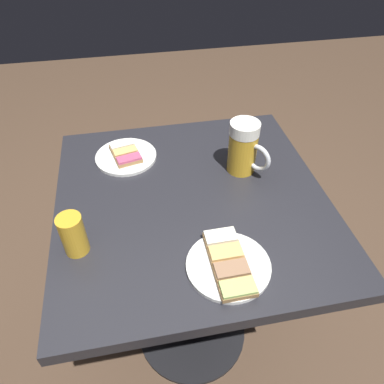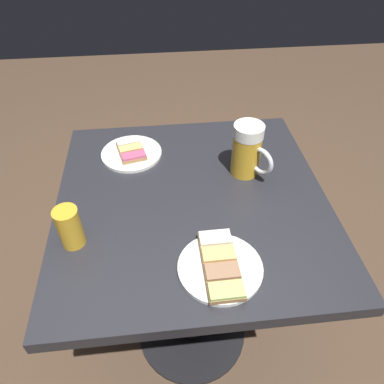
% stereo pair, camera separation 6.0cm
% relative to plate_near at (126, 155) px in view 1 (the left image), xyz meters
% --- Properties ---
extents(ground_plane, '(6.00, 6.00, 0.00)m').
position_rel_plate_near_xyz_m(ground_plane, '(0.17, -0.22, -0.79)').
color(ground_plane, '#4C3828').
extents(cafe_table, '(0.75, 0.77, 0.78)m').
position_rel_plate_near_xyz_m(cafe_table, '(0.17, -0.22, -0.18)').
color(cafe_table, black).
rests_on(cafe_table, ground_plane).
extents(plate_near, '(0.19, 0.19, 0.03)m').
position_rel_plate_near_xyz_m(plate_near, '(0.00, 0.00, 0.00)').
color(plate_near, white).
rests_on(plate_near, cafe_table).
extents(plate_far, '(0.20, 0.20, 0.03)m').
position_rel_plate_near_xyz_m(plate_far, '(0.21, -0.47, 0.00)').
color(plate_far, white).
rests_on(plate_far, cafe_table).
extents(beer_mug, '(0.11, 0.12, 0.16)m').
position_rel_plate_near_xyz_m(beer_mug, '(0.34, -0.13, 0.07)').
color(beer_mug, gold).
rests_on(beer_mug, cafe_table).
extents(beer_glass_small, '(0.06, 0.06, 0.11)m').
position_rel_plate_near_xyz_m(beer_glass_small, '(-0.14, -0.35, 0.04)').
color(beer_glass_small, gold).
rests_on(beer_glass_small, cafe_table).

